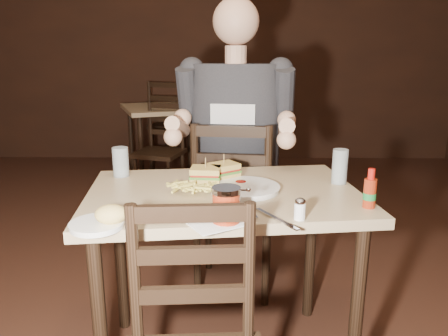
{
  "coord_description": "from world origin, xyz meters",
  "views": [
    {
      "loc": [
        0.29,
        -1.84,
        1.3
      ],
      "look_at": [
        0.27,
        -0.15,
        0.85
      ],
      "focal_mm": 35.0,
      "sensor_mm": 36.0,
      "label": 1
    }
  ],
  "objects_px": {
    "main_table": "(224,214)",
    "diner": "(234,107)",
    "hot_sauce": "(370,188)",
    "glass_right": "(340,166)",
    "bg_chair_far": "(174,125)",
    "glass_left": "(121,162)",
    "chair_far": "(235,206)",
    "bg_table": "(166,115)",
    "syrup_dispenser": "(226,205)",
    "side_plate": "(97,226)",
    "dinner_plate": "(244,189)",
    "bg_chair_near": "(159,153)"
  },
  "relations": [
    {
      "from": "main_table",
      "to": "diner",
      "type": "relative_size",
      "value": 1.07
    },
    {
      "from": "hot_sauce",
      "to": "glass_right",
      "type": "bearing_deg",
      "value": 96.82
    },
    {
      "from": "bg_chair_far",
      "to": "glass_left",
      "type": "xyz_separation_m",
      "value": [
        0.15,
        -3.05,
        0.34
      ]
    },
    {
      "from": "chair_far",
      "to": "diner",
      "type": "xyz_separation_m",
      "value": [
        -0.01,
        -0.05,
        0.55
      ]
    },
    {
      "from": "bg_table",
      "to": "hot_sauce",
      "type": "xyz_separation_m",
      "value": [
        1.12,
        -2.88,
        0.16
      ]
    },
    {
      "from": "syrup_dispenser",
      "to": "side_plate",
      "type": "xyz_separation_m",
      "value": [
        -0.4,
        -0.05,
        -0.05
      ]
    },
    {
      "from": "dinner_plate",
      "to": "bg_chair_far",
      "type": "bearing_deg",
      "value": 101.95
    },
    {
      "from": "chair_far",
      "to": "diner",
      "type": "height_order",
      "value": "diner"
    },
    {
      "from": "main_table",
      "to": "bg_table",
      "type": "height_order",
      "value": "same"
    },
    {
      "from": "bg_chair_far",
      "to": "syrup_dispenser",
      "type": "relative_size",
      "value": 8.33
    },
    {
      "from": "main_table",
      "to": "bg_table",
      "type": "xyz_separation_m",
      "value": [
        -0.61,
        2.7,
        0.01
      ]
    },
    {
      "from": "chair_far",
      "to": "diner",
      "type": "relative_size",
      "value": 0.91
    },
    {
      "from": "bg_table",
      "to": "bg_chair_near",
      "type": "distance_m",
      "value": 0.61
    },
    {
      "from": "bg_chair_far",
      "to": "diner",
      "type": "bearing_deg",
      "value": 122.14
    },
    {
      "from": "dinner_plate",
      "to": "bg_chair_near",
      "type": "bearing_deg",
      "value": 107.74
    },
    {
      "from": "main_table",
      "to": "diner",
      "type": "xyz_separation_m",
      "value": [
        0.05,
        0.57,
        0.35
      ]
    },
    {
      "from": "side_plate",
      "to": "chair_far",
      "type": "bearing_deg",
      "value": 65.91
    },
    {
      "from": "diner",
      "to": "syrup_dispenser",
      "type": "distance_m",
      "value": 0.92
    },
    {
      "from": "chair_far",
      "to": "syrup_dispenser",
      "type": "bearing_deg",
      "value": 94.35
    },
    {
      "from": "bg_table",
      "to": "chair_far",
      "type": "distance_m",
      "value": 2.19
    },
    {
      "from": "chair_far",
      "to": "bg_chair_far",
      "type": "xyz_separation_m",
      "value": [
        -0.66,
        2.63,
        0.01
      ]
    },
    {
      "from": "dinner_plate",
      "to": "syrup_dispenser",
      "type": "height_order",
      "value": "syrup_dispenser"
    },
    {
      "from": "bg_chair_far",
      "to": "hot_sauce",
      "type": "bearing_deg",
      "value": 126.5
    },
    {
      "from": "bg_chair_far",
      "to": "syrup_dispenser",
      "type": "distance_m",
      "value": 3.65
    },
    {
      "from": "bg_table",
      "to": "glass_left",
      "type": "relative_size",
      "value": 8.03
    },
    {
      "from": "bg_chair_near",
      "to": "glass_left",
      "type": "relative_size",
      "value": 6.61
    },
    {
      "from": "bg_table",
      "to": "bg_chair_far",
      "type": "xyz_separation_m",
      "value": [
        0.0,
        0.55,
        -0.19
      ]
    },
    {
      "from": "syrup_dispenser",
      "to": "side_plate",
      "type": "relative_size",
      "value": 0.72
    },
    {
      "from": "glass_left",
      "to": "side_plate",
      "type": "bearing_deg",
      "value": -83.94
    },
    {
      "from": "main_table",
      "to": "bg_chair_far",
      "type": "relative_size",
      "value": 1.15
    },
    {
      "from": "syrup_dispenser",
      "to": "dinner_plate",
      "type": "bearing_deg",
      "value": 71.17
    },
    {
      "from": "diner",
      "to": "dinner_plate",
      "type": "height_order",
      "value": "diner"
    },
    {
      "from": "hot_sauce",
      "to": "side_plate",
      "type": "relative_size",
      "value": 0.86
    },
    {
      "from": "bg_table",
      "to": "glass_right",
      "type": "bearing_deg",
      "value": -67.31
    },
    {
      "from": "bg_chair_far",
      "to": "side_plate",
      "type": "relative_size",
      "value": 5.96
    },
    {
      "from": "syrup_dispenser",
      "to": "diner",
      "type": "bearing_deg",
      "value": 80.92
    },
    {
      "from": "bg_table",
      "to": "glass_right",
      "type": "height_order",
      "value": "glass_right"
    },
    {
      "from": "side_plate",
      "to": "bg_table",
      "type": "bearing_deg",
      "value": 93.99
    },
    {
      "from": "bg_chair_far",
      "to": "hot_sauce",
      "type": "xyz_separation_m",
      "value": [
        1.12,
        -3.43,
        0.35
      ]
    },
    {
      "from": "bg_table",
      "to": "hot_sauce",
      "type": "relative_size",
      "value": 7.27
    },
    {
      "from": "main_table",
      "to": "bg_chair_far",
      "type": "height_order",
      "value": "bg_chair_far"
    },
    {
      "from": "dinner_plate",
      "to": "glass_right",
      "type": "height_order",
      "value": "glass_right"
    },
    {
      "from": "syrup_dispenser",
      "to": "hot_sauce",
      "type": "bearing_deg",
      "value": 9.3
    },
    {
      "from": "bg_chair_near",
      "to": "bg_table",
      "type": "bearing_deg",
      "value": 105.91
    },
    {
      "from": "bg_table",
      "to": "diner",
      "type": "distance_m",
      "value": 2.26
    },
    {
      "from": "diner",
      "to": "dinner_plate",
      "type": "distance_m",
      "value": 0.62
    },
    {
      "from": "dinner_plate",
      "to": "glass_left",
      "type": "relative_size",
      "value": 2.11
    },
    {
      "from": "main_table",
      "to": "diner",
      "type": "height_order",
      "value": "diner"
    },
    {
      "from": "bg_chair_far",
      "to": "bg_chair_near",
      "type": "height_order",
      "value": "bg_chair_far"
    },
    {
      "from": "diner",
      "to": "dinner_plate",
      "type": "relative_size",
      "value": 3.92
    }
  ]
}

